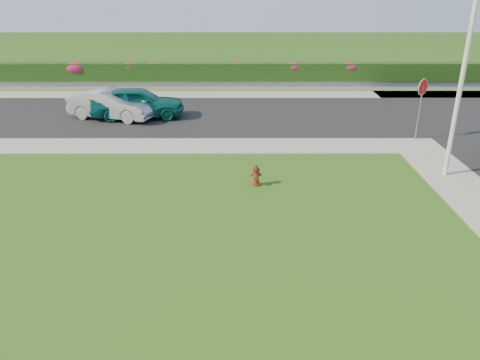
{
  "coord_description": "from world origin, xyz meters",
  "views": [
    {
      "loc": [
        -0.53,
        -9.82,
        6.34
      ],
      "look_at": [
        -0.51,
        3.16,
        0.9
      ],
      "focal_mm": 35.0,
      "sensor_mm": 36.0,
      "label": 1
    }
  ],
  "objects_px": {
    "sedan_silver": "(112,104)",
    "stop_sign": "(422,95)",
    "utility_pole": "(461,84)",
    "fire_hydrant": "(256,176)",
    "sedan_teal": "(138,102)"
  },
  "relations": [
    {
      "from": "sedan_silver",
      "to": "stop_sign",
      "type": "height_order",
      "value": "stop_sign"
    },
    {
      "from": "sedan_silver",
      "to": "stop_sign",
      "type": "bearing_deg",
      "value": -86.12
    },
    {
      "from": "utility_pole",
      "to": "sedan_teal",
      "type": "bearing_deg",
      "value": 148.2
    },
    {
      "from": "sedan_silver",
      "to": "utility_pole",
      "type": "xyz_separation_m",
      "value": [
        13.78,
        -7.58,
        2.51
      ]
    },
    {
      "from": "fire_hydrant",
      "to": "stop_sign",
      "type": "height_order",
      "value": "stop_sign"
    },
    {
      "from": "sedan_teal",
      "to": "utility_pole",
      "type": "height_order",
      "value": "utility_pole"
    },
    {
      "from": "sedan_teal",
      "to": "sedan_silver",
      "type": "distance_m",
      "value": 1.26
    },
    {
      "from": "sedan_silver",
      "to": "utility_pole",
      "type": "height_order",
      "value": "utility_pole"
    },
    {
      "from": "sedan_teal",
      "to": "sedan_silver",
      "type": "height_order",
      "value": "sedan_teal"
    },
    {
      "from": "fire_hydrant",
      "to": "stop_sign",
      "type": "distance_m",
      "value": 8.88
    },
    {
      "from": "stop_sign",
      "to": "sedan_teal",
      "type": "bearing_deg",
      "value": 147.06
    },
    {
      "from": "sedan_teal",
      "to": "utility_pole",
      "type": "distance_m",
      "value": 14.95
    },
    {
      "from": "fire_hydrant",
      "to": "utility_pole",
      "type": "relative_size",
      "value": 0.11
    },
    {
      "from": "utility_pole",
      "to": "stop_sign",
      "type": "bearing_deg",
      "value": 84.97
    },
    {
      "from": "fire_hydrant",
      "to": "sedan_teal",
      "type": "distance_m",
      "value": 10.38
    }
  ]
}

